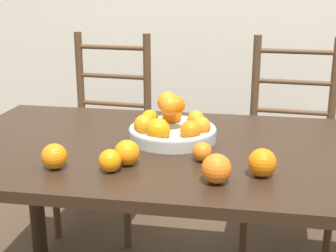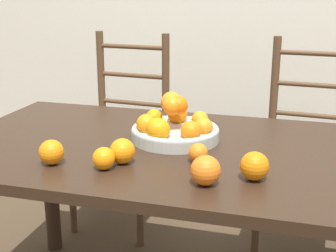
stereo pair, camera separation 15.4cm
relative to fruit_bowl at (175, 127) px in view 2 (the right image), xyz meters
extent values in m
cube|color=black|center=(0.05, -0.06, -0.06)|extent=(1.63, 0.88, 0.03)
cylinder|color=black|center=(-0.69, 0.30, -0.42)|extent=(0.07, 0.07, 0.69)
cylinder|color=#B2B7B2|center=(0.00, 0.00, -0.03)|extent=(0.31, 0.31, 0.04)
torus|color=#B2B7B2|center=(0.00, 0.00, -0.01)|extent=(0.31, 0.31, 0.02)
sphere|color=orange|center=(0.10, 0.00, 0.01)|extent=(0.07, 0.07, 0.07)
sphere|color=orange|center=(0.08, 0.07, 0.01)|extent=(0.06, 0.06, 0.06)
sphere|color=orange|center=(-0.02, 0.10, 0.02)|extent=(0.07, 0.07, 0.07)
sphere|color=orange|center=(-0.09, 0.04, 0.02)|extent=(0.06, 0.06, 0.06)
sphere|color=orange|center=(-0.09, -0.04, 0.01)|extent=(0.07, 0.07, 0.07)
sphere|color=orange|center=(-0.03, -0.09, 0.02)|extent=(0.08, 0.08, 0.08)
sphere|color=orange|center=(0.07, -0.07, 0.01)|extent=(0.07, 0.07, 0.07)
sphere|color=orange|center=(0.01, 0.00, 0.08)|extent=(0.07, 0.07, 0.07)
sphere|color=orange|center=(-0.02, 0.02, 0.08)|extent=(0.08, 0.08, 0.08)
sphere|color=orange|center=(-0.01, -0.01, 0.08)|extent=(0.07, 0.07, 0.07)
sphere|color=orange|center=(0.18, -0.35, 0.00)|extent=(0.08, 0.08, 0.08)
sphere|color=orange|center=(-0.09, -0.26, -0.01)|extent=(0.08, 0.08, 0.08)
sphere|color=orange|center=(0.13, -0.19, -0.02)|extent=(0.06, 0.06, 0.06)
sphere|color=orange|center=(-0.30, -0.33, -0.01)|extent=(0.08, 0.08, 0.08)
sphere|color=orange|center=(0.31, -0.28, -0.01)|extent=(0.08, 0.08, 0.08)
sphere|color=orange|center=(-0.13, -0.32, -0.01)|extent=(0.07, 0.07, 0.07)
cylinder|color=#513823|center=(-0.67, 0.47, -0.53)|extent=(0.04, 0.04, 0.47)
cylinder|color=#513823|center=(-0.29, 0.44, -0.53)|extent=(0.04, 0.04, 0.47)
cylinder|color=#513823|center=(-0.64, 0.83, -0.26)|extent=(0.04, 0.04, 1.01)
cylinder|color=#513823|center=(-0.26, 0.80, -0.26)|extent=(0.04, 0.04, 1.01)
cube|color=#513823|center=(-0.47, 0.63, -0.28)|extent=(0.45, 0.43, 0.04)
cylinder|color=#513823|center=(-0.45, 0.81, -0.14)|extent=(0.38, 0.05, 0.02)
cylinder|color=#513823|center=(-0.45, 0.81, 0.02)|extent=(0.38, 0.05, 0.02)
cylinder|color=#513823|center=(-0.45, 0.81, 0.17)|extent=(0.38, 0.05, 0.02)
cylinder|color=#513823|center=(0.27, 0.46, -0.53)|extent=(0.04, 0.04, 0.47)
cylinder|color=#513823|center=(0.29, 0.82, -0.26)|extent=(0.04, 0.04, 1.01)
cube|color=#513823|center=(0.47, 0.63, -0.28)|extent=(0.45, 0.43, 0.04)
cylinder|color=#513823|center=(0.48, 0.81, -0.14)|extent=(0.38, 0.05, 0.02)
cylinder|color=#513823|center=(0.48, 0.81, 0.02)|extent=(0.38, 0.05, 0.02)
cylinder|color=#513823|center=(0.48, 0.81, 0.17)|extent=(0.38, 0.05, 0.02)
camera|label=1|loc=(0.26, -1.55, 0.48)|focal=50.00mm
camera|label=2|loc=(0.41, -1.52, 0.48)|focal=50.00mm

